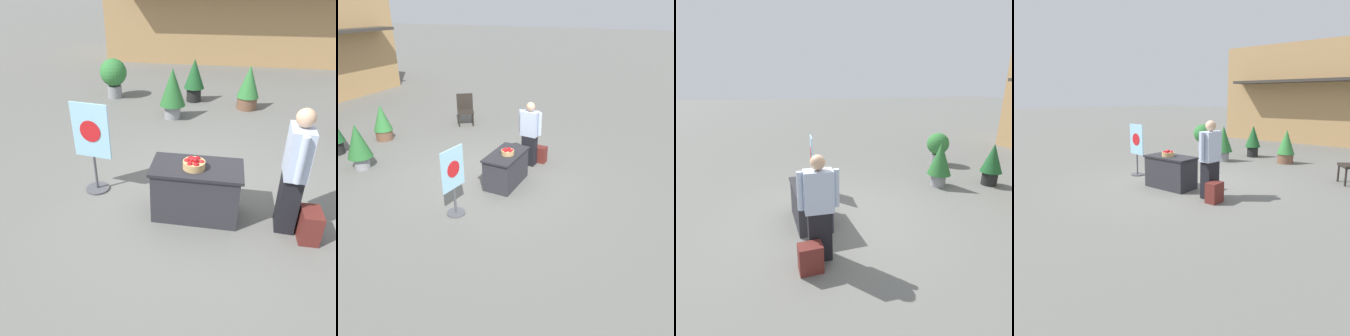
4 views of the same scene
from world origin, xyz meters
TOP-DOWN VIEW (x-y plane):
  - ground_plane at (0.00, 0.00)m, footprint 120.00×120.00m
  - display_table at (-0.05, -0.52)m, footprint 1.20×0.65m
  - apple_basket at (-0.09, -0.57)m, footprint 0.29×0.29m
  - person_visitor at (1.13, -0.60)m, footprint 0.29×0.61m
  - backpack at (1.39, -0.80)m, footprint 0.24×0.34m
  - poster_board at (-1.61, -0.17)m, footprint 0.58×0.36m
  - patio_chair at (3.23, 2.65)m, footprint 0.77×0.77m
  - potted_plant_far_right at (0.81, 4.07)m, footprint 0.56×0.56m
  - potted_plant_near_left at (-0.96, 3.09)m, footprint 0.60×0.60m

SIDE VIEW (x-z plane):
  - ground_plane at x=0.00m, z-range 0.00..0.00m
  - backpack at x=1.39m, z-range 0.00..0.42m
  - display_table at x=-0.05m, z-range 0.00..0.75m
  - patio_chair at x=3.23m, z-range 0.05..1.07m
  - potted_plant_far_right at x=0.81m, z-range 0.02..1.11m
  - potted_plant_near_left at x=-0.96m, z-range 0.08..1.26m
  - poster_board at x=-1.61m, z-range 0.07..1.46m
  - apple_basket at x=-0.09m, z-range 0.74..0.90m
  - person_visitor at x=1.13m, z-range 0.01..1.65m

